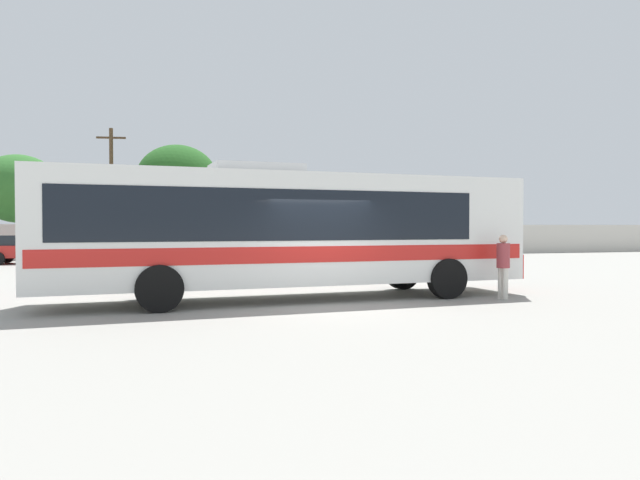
{
  "coord_description": "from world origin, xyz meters",
  "views": [
    {
      "loc": [
        -3.95,
        -13.05,
        1.86
      ],
      "look_at": [
        1.01,
        4.03,
        1.46
      ],
      "focal_mm": 33.2,
      "sensor_mm": 36.0,
      "label": 1
    }
  ],
  "objects": [
    {
      "name": "ground_plane",
      "position": [
        0.0,
        10.0,
        0.0
      ],
      "size": [
        300.0,
        300.0,
        0.0
      ],
      "primitive_type": "plane",
      "color": "gray"
    },
    {
      "name": "perimeter_wall",
      "position": [
        0.0,
        23.15,
        1.0
      ],
      "size": [
        80.0,
        0.3,
        2.0
      ],
      "primitive_type": "cube",
      "color": "beige",
      "rests_on": "ground_plane"
    },
    {
      "name": "coach_bus_white_red",
      "position": [
        -0.58,
        1.62,
        1.83
      ],
      "size": [
        12.52,
        3.39,
        3.41
      ],
      "color": "white",
      "rests_on": "ground_plane"
    },
    {
      "name": "attendant_by_bus_door",
      "position": [
        4.8,
        0.2,
        0.93
      ],
      "size": [
        0.4,
        0.4,
        1.65
      ],
      "color": "silver",
      "rests_on": "ground_plane"
    },
    {
      "name": "parked_car_second_red",
      "position": [
        -9.73,
        19.66,
        0.76
      ],
      "size": [
        4.24,
        2.07,
        1.43
      ],
      "color": "red",
      "rests_on": "ground_plane"
    },
    {
      "name": "utility_pole_near",
      "position": [
        -6.19,
        26.63,
        4.23
      ],
      "size": [
        1.8,
        0.38,
        8.09
      ],
      "color": "#4C3823",
      "rests_on": "ground_plane"
    },
    {
      "name": "roadside_tree_left",
      "position": [
        -11.59,
        26.95,
        4.19
      ],
      "size": [
        4.92,
        4.92,
        6.28
      ],
      "color": "brown",
      "rests_on": "ground_plane"
    },
    {
      "name": "roadside_tree_midleft",
      "position": [
        -2.16,
        25.83,
        4.9
      ],
      "size": [
        5.13,
        5.13,
        7.09
      ],
      "color": "brown",
      "rests_on": "ground_plane"
    }
  ]
}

